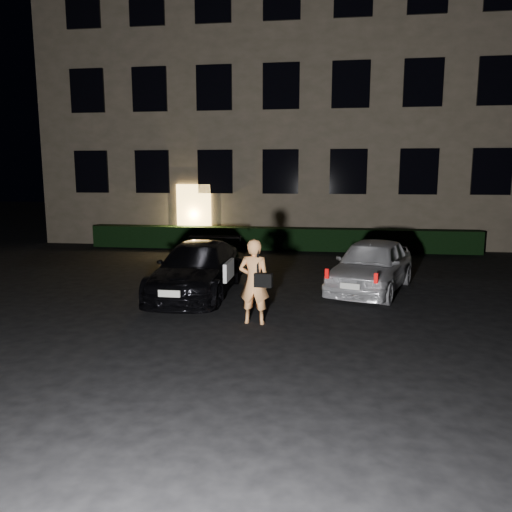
# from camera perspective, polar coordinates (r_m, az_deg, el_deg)

# --- Properties ---
(ground) EXTENTS (80.00, 80.00, 0.00)m
(ground) POSITION_cam_1_polar(r_m,az_deg,el_deg) (9.35, -3.64, -8.89)
(ground) COLOR black
(ground) RESTS_ON ground
(building) EXTENTS (20.00, 8.11, 12.00)m
(building) POSITION_cam_1_polar(r_m,az_deg,el_deg) (23.94, 3.81, 16.76)
(building) COLOR brown
(building) RESTS_ON ground
(hedge) EXTENTS (15.00, 0.70, 0.85)m
(hedge) POSITION_cam_1_polar(r_m,az_deg,el_deg) (19.43, 2.63, 1.99)
(hedge) COLOR black
(hedge) RESTS_ON ground
(sedan) EXTENTS (1.85, 4.39, 1.25)m
(sedan) POSITION_cam_1_polar(r_m,az_deg,el_deg) (12.28, -6.70, -1.49)
(sedan) COLOR black
(sedan) RESTS_ON ground
(hatch) EXTENTS (2.71, 4.17, 1.32)m
(hatch) POSITION_cam_1_polar(r_m,az_deg,el_deg) (12.87, 13.06, -1.01)
(hatch) COLOR silver
(hatch) RESTS_ON ground
(man) EXTENTS (0.70, 0.45, 1.69)m
(man) POSITION_cam_1_polar(r_m,az_deg,el_deg) (9.76, -0.20, -2.93)
(man) COLOR #FCA55E
(man) RESTS_ON ground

